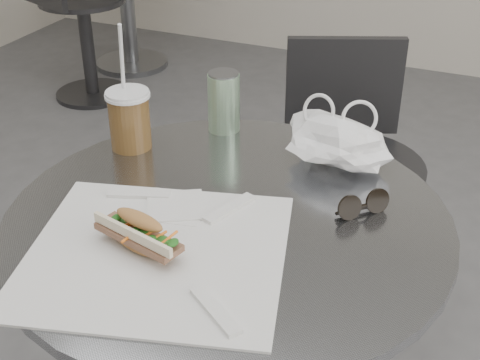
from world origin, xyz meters
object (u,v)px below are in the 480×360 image
at_px(sunglasses, 363,205).
at_px(banh_mi, 139,233).
at_px(chair_far, 342,202).
at_px(drink_can, 224,102).
at_px(iced_coffee, 129,118).
at_px(bg_chair, 78,30).
at_px(cafe_table, 229,336).

bearing_deg(sunglasses, banh_mi, 173.25).
xyz_separation_m(chair_far, sunglasses, (0.18, -0.63, 0.41)).
bearing_deg(chair_far, drink_can, 46.00).
bearing_deg(chair_far, iced_coffee, 39.34).
distance_m(sunglasses, drink_can, 0.41).
bearing_deg(bg_chair, iced_coffee, -30.19).
xyz_separation_m(banh_mi, sunglasses, (0.29, 0.24, -0.02)).
xyz_separation_m(cafe_table, iced_coffee, (-0.28, 0.15, 0.34)).
bearing_deg(cafe_table, bg_chair, 132.61).
relative_size(chair_far, drink_can, 6.15).
xyz_separation_m(cafe_table, sunglasses, (0.21, 0.10, 0.29)).
bearing_deg(iced_coffee, sunglasses, -6.67).
relative_size(banh_mi, drink_can, 1.56).
bearing_deg(sunglasses, chair_far, 59.84).
bearing_deg(bg_chair, drink_can, -24.51).
xyz_separation_m(chair_far, iced_coffee, (-0.31, -0.57, 0.45)).
height_order(bg_chair, iced_coffee, iced_coffee).
bearing_deg(drink_can, iced_coffee, -133.46).
relative_size(bg_chair, banh_mi, 3.95).
xyz_separation_m(iced_coffee, drink_can, (0.14, 0.15, 0.00)).
bearing_deg(bg_chair, chair_far, -11.56).
bearing_deg(cafe_table, drink_can, 115.67).
height_order(bg_chair, banh_mi, banh_mi).
bearing_deg(chair_far, banh_mi, 60.43).
bearing_deg(drink_can, cafe_table, -64.33).
bearing_deg(cafe_table, banh_mi, -119.88).
distance_m(cafe_table, bg_chair, 2.33).
distance_m(chair_far, sunglasses, 0.77).
distance_m(cafe_table, drink_can, 0.47).
height_order(iced_coffee, drink_can, iced_coffee).
bearing_deg(sunglasses, iced_coffee, 126.90).
bearing_deg(cafe_table, chair_far, 88.11).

